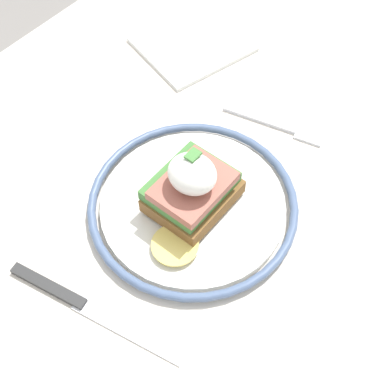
{
  "coord_description": "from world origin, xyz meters",
  "views": [
    {
      "loc": [
        0.26,
        0.23,
        1.28
      ],
      "look_at": [
        0.0,
        0.02,
        0.78
      ],
      "focal_mm": 50.0,
      "sensor_mm": 36.0,
      "label": 1
    }
  ],
  "objects_px": {
    "plate": "(192,205)",
    "fork": "(279,126)",
    "sandwich": "(191,188)",
    "knife": "(81,304)",
    "napkin": "(192,44)"
  },
  "relations": [
    {
      "from": "plate",
      "to": "napkin",
      "type": "height_order",
      "value": "plate"
    },
    {
      "from": "plate",
      "to": "sandwich",
      "type": "bearing_deg",
      "value": 27.24
    },
    {
      "from": "fork",
      "to": "plate",
      "type": "bearing_deg",
      "value": -2.75
    },
    {
      "from": "knife",
      "to": "sandwich",
      "type": "bearing_deg",
      "value": 173.88
    },
    {
      "from": "napkin",
      "to": "sandwich",
      "type": "bearing_deg",
      "value": 38.48
    },
    {
      "from": "knife",
      "to": "napkin",
      "type": "distance_m",
      "value": 0.42
    },
    {
      "from": "fork",
      "to": "sandwich",
      "type": "bearing_deg",
      "value": -2.25
    },
    {
      "from": "plate",
      "to": "fork",
      "type": "xyz_separation_m",
      "value": [
        -0.17,
        0.01,
        -0.01
      ]
    },
    {
      "from": "sandwich",
      "to": "fork",
      "type": "bearing_deg",
      "value": 177.75
    },
    {
      "from": "fork",
      "to": "knife",
      "type": "height_order",
      "value": "knife"
    },
    {
      "from": "sandwich",
      "to": "plate",
      "type": "bearing_deg",
      "value": -152.76
    },
    {
      "from": "plate",
      "to": "fork",
      "type": "bearing_deg",
      "value": 177.25
    },
    {
      "from": "sandwich",
      "to": "knife",
      "type": "relative_size",
      "value": 0.63
    },
    {
      "from": "plate",
      "to": "fork",
      "type": "height_order",
      "value": "plate"
    },
    {
      "from": "sandwich",
      "to": "fork",
      "type": "height_order",
      "value": "sandwich"
    }
  ]
}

